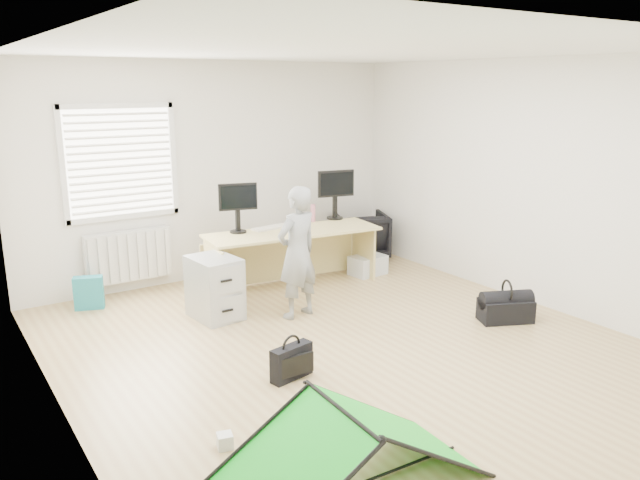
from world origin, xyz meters
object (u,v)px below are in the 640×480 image
office_chair (361,236)px  person (297,253)px  duffel_bag (506,310)px  thermos (313,213)px  laptop_bag (291,362)px  filing_cabinet (215,288)px  storage_crate (368,265)px  monitor_left (238,215)px  monitor_right (335,201)px  kite (340,452)px  desk (293,260)px

office_chair → person: (-1.94, -1.45, 0.37)m
person → duffel_bag: (1.73, -1.33, -0.59)m
thermos → laptop_bag: bearing=-126.7°
filing_cabinet → laptop_bag: (-0.06, -1.67, -0.18)m
storage_crate → filing_cabinet: bearing=-172.2°
office_chair → storage_crate: size_ratio=1.62×
office_chair → duffel_bag: office_chair is taller
monitor_left → monitor_right: (1.39, -0.00, 0.02)m
person → office_chair: bearing=-155.1°
filing_cabinet → person: 0.95m
thermos → office_chair: thermos is taller
filing_cabinet → thermos: (1.69, 0.68, 0.50)m
monitor_right → laptop_bag: (-2.07, -2.33, -0.80)m
monitor_left → duffel_bag: size_ratio=0.83×
office_chair → storage_crate: office_chair is taller
thermos → monitor_right: bearing=-3.9°
duffel_bag → kite: bearing=-131.5°
filing_cabinet → monitor_right: (2.01, 0.66, 0.62)m
thermos → person: bearing=-129.4°
monitor_left → storage_crate: monitor_left is taller
monitor_right → filing_cabinet: bearing=-149.6°
person → kite: 3.04m
filing_cabinet → duffel_bag: filing_cabinet is taller
desk → thermos: size_ratio=9.52×
office_chair → storage_crate: bearing=83.2°
kite → laptop_bag: 1.58m
desk → person: 1.01m
kite → laptop_bag: size_ratio=4.71×
filing_cabinet → monitor_right: bearing=12.8°
desk → kite: (-1.81, -3.52, -0.07)m
filing_cabinet → desk: bearing=12.1°
monitor_right → duffel_bag: bearing=-67.0°
storage_crate → laptop_bag: (-2.36, -1.98, 0.02)m
monitor_left → thermos: monitor_left is taller
monitor_left → desk: bearing=-10.3°
desk → duffel_bag: size_ratio=3.89×
person → storage_crate: bearing=-165.2°
person → storage_crate: person is taller
office_chair → person: person is taller
desk → thermos: 0.74m
monitor_right → thermos: 0.35m
monitor_right → office_chair: size_ratio=0.67×
monitor_right → person: (-1.26, -1.12, -0.24)m
monitor_right → office_chair: 0.98m
desk → storage_crate: bearing=3.2°
person → laptop_bag: bearing=44.5°
desk → duffel_bag: (1.28, -2.17, -0.24)m
monitor_right → storage_crate: size_ratio=1.09×
monitor_left → person: 1.15m
desk → office_chair: desk is taller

